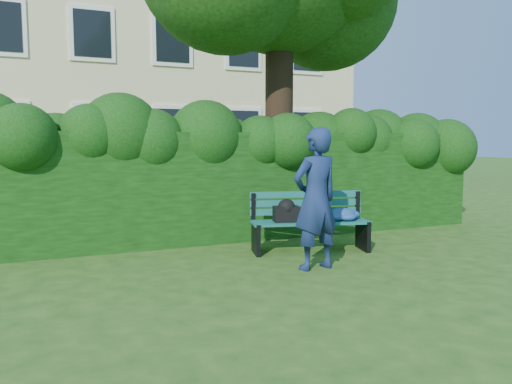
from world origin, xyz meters
name	(u,v)px	position (x,y,z in m)	size (l,w,h in m)	color
ground	(274,268)	(0.00, 0.00, 0.00)	(80.00, 80.00, 0.00)	#234816
apartment_building	(114,25)	(0.00, 13.99, 6.00)	(16.00, 8.08, 12.00)	beige
hedge	(218,186)	(0.00, 2.20, 0.90)	(10.00, 1.00, 1.80)	black
park_bench	(315,219)	(1.01, 0.71, 0.50)	(1.84, 0.97, 0.89)	#105345
man_reading	(316,199)	(0.48, -0.23, 0.92)	(0.67, 0.44, 1.83)	navy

